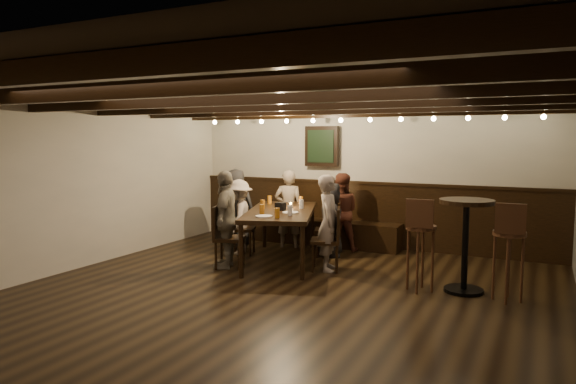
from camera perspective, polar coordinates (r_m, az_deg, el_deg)
The scene contains 27 objects.
room at distance 8.01m, azimuth 3.89°, elevation 0.10°, with size 7.00×7.00×7.00m.
dining_table at distance 7.86m, azimuth -0.80°, elevation -2.48°, with size 1.63×2.34×0.80m.
chair_left_near at distance 8.49m, azimuth -5.24°, elevation -5.07°, with size 0.51×0.51×0.87m.
chair_left_far at distance 7.63m, azimuth -6.62°, elevation -6.27°, with size 0.53×0.53×0.91m.
chair_right_near at distance 8.32m, azimuth 4.54°, elevation -5.28°, with size 0.51×0.51×0.88m.
chair_right_far at distance 7.44m, azimuth 4.30°, elevation -6.58°, with size 0.53×0.53×0.90m.
person_bench_left at distance 8.89m, azimuth -5.83°, elevation -1.84°, with size 0.67×0.44×1.37m, color black.
person_bench_centre at distance 8.90m, azimuth 0.06°, elevation -1.87°, with size 0.49×0.32×1.35m, color gray.
person_bench_right at distance 8.70m, azimuth 5.85°, elevation -2.21°, with size 0.64×0.50×1.31m, color brown.
person_left_near at distance 8.44m, azimuth -5.47°, elevation -2.76°, with size 0.79×0.46×1.23m, color gray.
person_left_far at distance 7.55m, azimuth -6.89°, elevation -3.03°, with size 0.84×0.35×1.43m, color gray.
person_right_near at distance 8.26m, azimuth 4.77°, elevation -3.07°, with size 0.58×0.38×1.19m, color #242426.
person_right_far at distance 7.36m, azimuth 4.57°, elevation -3.44°, with size 0.50×0.33×1.38m, color gray.
pint_a at distance 8.56m, azimuth -2.07°, elevation -0.87°, with size 0.07×0.07×0.14m, color #BF7219.
pint_b at distance 8.45m, azimuth 1.44°, elevation -0.95°, with size 0.07×0.07×0.14m, color #BF7219.
pint_c at distance 7.98m, azimuth -2.85°, elevation -1.38°, with size 0.07×0.07×0.14m, color #BF7219.
pint_d at distance 8.00m, azimuth 1.51°, elevation -1.35°, with size 0.07×0.07×0.14m, color silver.
pint_e at distance 7.43m, azimuth -2.92°, elevation -1.93°, with size 0.07×0.07×0.14m, color #BF7219.
pint_f at distance 7.27m, azimuth 0.22°, elevation -2.09°, with size 0.07×0.07×0.14m, color silver.
pint_g at distance 7.04m, azimuth -1.22°, elevation -2.35°, with size 0.07×0.07×0.14m, color #BF7219.
plate_near at distance 7.18m, azimuth -2.69°, elevation -2.70°, with size 0.24×0.24×0.01m, color white.
plate_far at distance 7.53m, azimuth 0.27°, elevation -2.29°, with size 0.24×0.24×0.01m, color white.
condiment_caddy at distance 7.79m, azimuth -0.84°, elevation -1.62°, with size 0.15×0.10×0.12m, color black.
candle at distance 8.12m, azimuth 0.31°, elevation -1.55°, with size 0.05×0.05×0.05m, color beige.
high_top_table at distance 6.65m, azimuth 19.14°, elevation -4.18°, with size 0.65×0.65×1.15m.
bar_stool_left at distance 6.60m, azimuth 14.47°, elevation -6.98°, with size 0.37×0.39×1.17m.
bar_stool_right at distance 6.52m, azimuth 23.26°, elevation -7.43°, with size 0.37×0.38×1.17m.
Camera 1 is at (2.77, -5.15, 1.89)m, focal length 32.00 mm.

